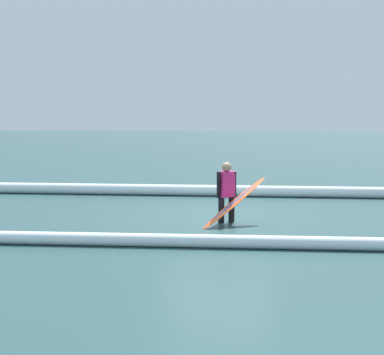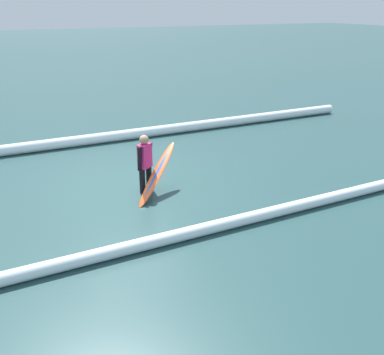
% 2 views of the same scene
% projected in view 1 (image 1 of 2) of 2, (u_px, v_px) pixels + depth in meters
% --- Properties ---
extents(ground_plane, '(146.16, 146.16, 0.00)m').
position_uv_depth(ground_plane, '(218.00, 218.00, 13.71)').
color(ground_plane, '#264748').
extents(surfer, '(0.44, 0.46, 1.39)m').
position_uv_depth(surfer, '(227.00, 189.00, 13.03)').
color(surfer, black).
rests_on(surfer, ground_plane).
extents(surfboard, '(1.51, 1.36, 1.05)m').
position_uv_depth(surfboard, '(235.00, 202.00, 12.77)').
color(surfboard, '#E55926').
rests_on(surfboard, ground_plane).
extents(wave_crest_foreground, '(20.19, 0.41, 0.33)m').
position_uv_depth(wave_crest_foreground, '(215.00, 191.00, 17.34)').
color(wave_crest_foreground, white).
rests_on(wave_crest_foreground, ground_plane).
extents(wave_crest_midground, '(25.37, 0.66, 0.25)m').
position_uv_depth(wave_crest_midground, '(153.00, 240.00, 10.70)').
color(wave_crest_midground, white).
rests_on(wave_crest_midground, ground_plane).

